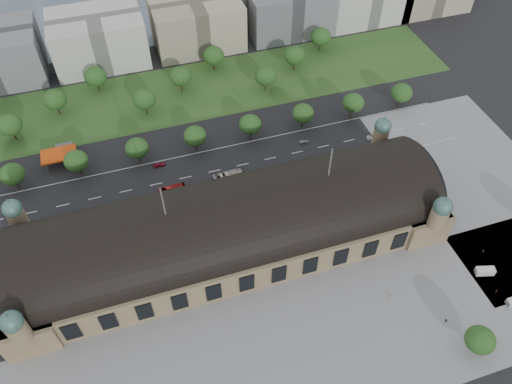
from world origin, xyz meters
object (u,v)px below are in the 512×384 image
object	(u,v)px
pedestrian_4	(446,321)
parked_car_4	(148,218)
parked_car_1	(64,239)
petrol_station	(62,152)
traffic_car_2	(88,211)
bus_west	(172,189)
traffic_car_6	(373,137)
parked_car_2	(36,245)
traffic_car_5	(304,142)
bus_mid	(229,176)
parked_car_3	(106,228)
pedestrian_2	(483,251)
parked_car_5	(145,219)
bus_east	(294,170)
van_east	(484,271)
traffic_car_3	(159,165)
parked_car_6	(131,220)
pedestrian_1	(496,291)

from	to	relation	value
pedestrian_4	parked_car_4	bearing A→B (deg)	-105.03
parked_car_1	pedestrian_4	size ratio (longest dim) A/B	3.40
petrol_station	traffic_car_2	size ratio (longest dim) A/B	2.95
parked_car_4	bus_west	xyz separation A→B (m)	(11.33, 10.87, 0.79)
traffic_car_6	parked_car_2	size ratio (longest dim) A/B	1.29
traffic_car_5	parked_car_1	size ratio (longest dim) A/B	0.74
traffic_car_2	parked_car_2	xyz separation A→B (m)	(-18.82, -10.52, -0.02)
traffic_car_6	bus_west	xyz separation A→B (m)	(-88.92, -4.52, 0.70)
traffic_car_5	bus_mid	xyz separation A→B (m)	(-36.24, -10.81, 1.19)
parked_car_3	pedestrian_2	world-z (taller)	parked_car_3
parked_car_5	bus_east	distance (m)	61.73
van_east	traffic_car_5	bearing A→B (deg)	128.71
bus_east	pedestrian_4	distance (m)	79.61
parked_car_5	bus_east	size ratio (longest dim) A/B	0.37
parked_car_3	parked_car_5	world-z (taller)	parked_car_3
bus_mid	parked_car_5	bearing A→B (deg)	105.00
bus_east	pedestrian_4	xyz separation A→B (m)	(22.65, -76.32, -1.06)
parked_car_2	traffic_car_3	bearing A→B (deg)	97.02
petrol_station	bus_east	bearing A→B (deg)	-23.45
parked_car_5	parked_car_6	bearing A→B (deg)	-136.94
parked_car_3	bus_east	xyz separation A→B (m)	(75.87, 5.69, 1.06)
parked_car_4	van_east	size ratio (longest dim) A/B	0.63
parked_car_4	van_east	xyz separation A→B (m)	(105.02, -58.51, 0.60)
parked_car_5	traffic_car_2	bearing A→B (deg)	-149.19
parked_car_3	van_east	bearing A→B (deg)	34.45
petrol_station	traffic_car_6	size ratio (longest dim) A/B	2.46
parked_car_3	pedestrian_2	distance (m)	135.92
bus_mid	pedestrian_1	distance (m)	104.02
petrol_station	parked_car_5	xyz separation A→B (m)	(26.81, -44.28, -2.27)
traffic_car_3	parked_car_5	size ratio (longest dim) A/B	1.00
van_east	traffic_car_3	bearing A→B (deg)	153.91
petrol_station	traffic_car_5	bearing A→B (deg)	-12.98
traffic_car_5	bus_west	world-z (taller)	bus_west
parked_car_6	bus_west	world-z (taller)	bus_west
traffic_car_6	bus_mid	bearing A→B (deg)	-89.66
parked_car_1	pedestrian_4	bearing A→B (deg)	38.15
parked_car_3	parked_car_4	size ratio (longest dim) A/B	1.10
petrol_station	traffic_car_5	distance (m)	101.40
traffic_car_6	pedestrian_4	distance (m)	87.59
bus_west	bus_east	xyz separation A→B (m)	(48.84, -5.00, 0.37)
parked_car_6	bus_east	world-z (taller)	bus_east
petrol_station	parked_car_4	xyz separation A→B (m)	(28.07, -44.16, -2.25)
parked_car_3	parked_car_6	size ratio (longest dim) A/B	0.99
traffic_car_3	parked_car_4	size ratio (longest dim) A/B	1.15
petrol_station	bus_mid	bearing A→B (deg)	-28.23
bus_west	parked_car_2	bearing A→B (deg)	100.86
petrol_station	parked_car_6	world-z (taller)	petrol_station
bus_west	traffic_car_2	bearing A→B (deg)	89.63
bus_west	parked_car_5	bearing A→B (deg)	129.95
parked_car_1	van_east	bearing A→B (deg)	46.66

